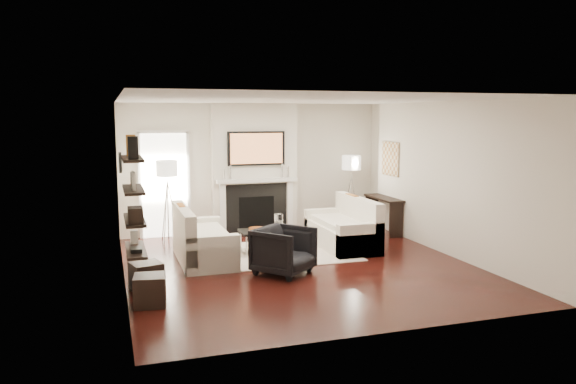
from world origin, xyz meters
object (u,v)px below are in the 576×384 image
object	(u,v)px
armchair	(284,248)
ottoman_near	(146,276)
coffee_table	(271,231)
loveseat_left_base	(204,249)
lamp_left_shade	(167,168)
loveseat_right_base	(342,236)
lamp_right_shade	(351,163)

from	to	relation	value
armchair	ottoman_near	bearing A→B (deg)	145.61
coffee_table	armchair	distance (m)	1.38
armchair	ottoman_near	world-z (taller)	armchair
loveseat_left_base	ottoman_near	world-z (taller)	loveseat_left_base
lamp_left_shade	ottoman_near	size ratio (longest dim) A/B	1.00
loveseat_right_base	lamp_left_shade	world-z (taller)	lamp_left_shade
loveseat_right_base	ottoman_near	distance (m)	3.99
armchair	ottoman_near	xyz separation A→B (m)	(-2.10, -0.21, -0.20)
loveseat_right_base	coffee_table	distance (m)	1.40
armchair	lamp_right_shade	bearing A→B (deg)	9.69
loveseat_left_base	armchair	world-z (taller)	armchair
loveseat_left_base	lamp_left_shade	distance (m)	2.05
loveseat_right_base	coffee_table	bearing A→B (deg)	-179.71
coffee_table	lamp_left_shade	distance (m)	2.40
lamp_right_shade	ottoman_near	bearing A→B (deg)	-145.85
loveseat_left_base	armchair	size ratio (longest dim) A/B	2.23
loveseat_right_base	lamp_right_shade	xyz separation A→B (m)	(0.85, 1.49, 1.24)
ottoman_near	armchair	bearing A→B (deg)	5.64
lamp_left_shade	lamp_right_shade	bearing A→B (deg)	1.61
ottoman_near	lamp_right_shade	bearing A→B (deg)	34.15
loveseat_right_base	armchair	xyz separation A→B (m)	(-1.57, -1.37, 0.19)
ottoman_near	loveseat_right_base	bearing A→B (deg)	23.30
loveseat_right_base	lamp_left_shade	distance (m)	3.57
loveseat_left_base	ottoman_near	size ratio (longest dim) A/B	4.50
coffee_table	lamp_right_shade	distance (m)	2.89
lamp_right_shade	lamp_left_shade	bearing A→B (deg)	-178.39
lamp_left_shade	loveseat_left_base	bearing A→B (deg)	-74.86
loveseat_right_base	lamp_right_shade	distance (m)	2.11
lamp_left_shade	lamp_right_shade	size ratio (longest dim) A/B	1.00
coffee_table	ottoman_near	world-z (taller)	coffee_table
loveseat_left_base	coffee_table	xyz separation A→B (m)	(1.23, 0.20, 0.19)
loveseat_left_base	lamp_right_shade	world-z (taller)	lamp_right_shade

